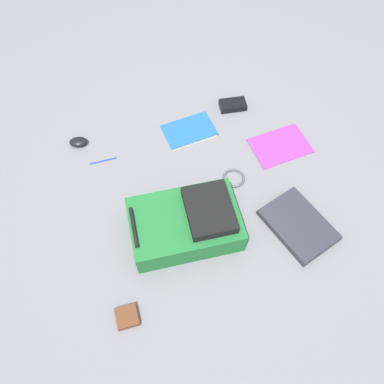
% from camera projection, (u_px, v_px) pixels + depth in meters
% --- Properties ---
extents(ground_plane, '(3.51, 3.51, 0.00)m').
position_uv_depth(ground_plane, '(200.00, 190.00, 1.86)').
color(ground_plane, slate).
extents(backpack, '(0.33, 0.48, 0.17)m').
position_uv_depth(backpack, '(187.00, 223.00, 1.69)').
color(backpack, '#1E662D').
rests_on(backpack, ground_plane).
extents(laptop, '(0.36, 0.31, 0.03)m').
position_uv_depth(laptop, '(298.00, 225.00, 1.75)').
color(laptop, '#24242C').
rests_on(laptop, ground_plane).
extents(book_red, '(0.19, 0.27, 0.02)m').
position_uv_depth(book_red, '(189.00, 131.00, 2.03)').
color(book_red, silver).
rests_on(book_red, ground_plane).
extents(book_comic, '(0.22, 0.30, 0.02)m').
position_uv_depth(book_comic, '(280.00, 146.00, 1.98)').
color(book_comic, silver).
rests_on(book_comic, ground_plane).
extents(computer_mouse, '(0.08, 0.10, 0.03)m').
position_uv_depth(computer_mouse, '(78.00, 142.00, 1.98)').
color(computer_mouse, black).
rests_on(computer_mouse, ground_plane).
extents(cable_coil, '(0.11, 0.11, 0.01)m').
position_uv_depth(cable_coil, '(234.00, 178.00, 1.88)').
color(cable_coil, '#4C4C51').
rests_on(cable_coil, ground_plane).
extents(power_brick, '(0.09, 0.15, 0.04)m').
position_uv_depth(power_brick, '(233.00, 105.00, 2.11)').
color(power_brick, black).
rests_on(power_brick, ground_plane).
extents(pen_black, '(0.01, 0.13, 0.01)m').
position_uv_depth(pen_black, '(103.00, 160.00, 1.94)').
color(pen_black, '#1933B2').
rests_on(pen_black, ground_plane).
extents(earbud_pouch, '(0.09, 0.09, 0.03)m').
position_uv_depth(earbud_pouch, '(127.00, 317.00, 1.55)').
color(earbud_pouch, '#59331E').
rests_on(earbud_pouch, ground_plane).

